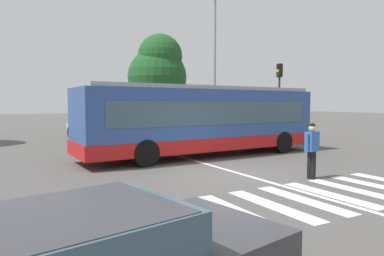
# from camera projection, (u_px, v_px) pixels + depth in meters

# --- Properties ---
(ground_plane) EXTENTS (160.00, 160.00, 0.00)m
(ground_plane) POSITION_uv_depth(u_px,v_px,m) (226.00, 174.00, 11.44)
(ground_plane) COLOR #514F4C
(city_transit_bus) EXTENTS (11.29, 3.09, 3.06)m
(city_transit_bus) POSITION_uv_depth(u_px,v_px,m) (203.00, 120.00, 15.44)
(city_transit_bus) COLOR black
(city_transit_bus) RESTS_ON ground_plane
(pedestrian_crossing_street) EXTENTS (0.58, 0.31, 1.72)m
(pedestrian_crossing_street) POSITION_uv_depth(u_px,v_px,m) (312.00, 147.00, 10.71)
(pedestrian_crossing_street) COLOR black
(pedestrian_crossing_street) RESTS_ON ground_plane
(parked_car_silver) EXTENTS (1.89, 4.51, 1.35)m
(parked_car_silver) POSITION_uv_depth(u_px,v_px,m) (86.00, 126.00, 24.04)
(parked_car_silver) COLOR black
(parked_car_silver) RESTS_ON ground_plane
(parked_car_charcoal) EXTENTS (2.02, 4.57, 1.35)m
(parked_car_charcoal) POSITION_uv_depth(u_px,v_px,m) (124.00, 125.00, 24.94)
(parked_car_charcoal) COLOR black
(parked_car_charcoal) RESTS_ON ground_plane
(parked_car_red) EXTENTS (1.91, 4.52, 1.35)m
(parked_car_red) POSITION_uv_depth(u_px,v_px,m) (156.00, 124.00, 26.73)
(parked_car_red) COLOR black
(parked_car_red) RESTS_ON ground_plane
(traffic_light_far_corner) EXTENTS (0.33, 0.32, 5.01)m
(traffic_light_far_corner) POSITION_uv_depth(u_px,v_px,m) (279.00, 89.00, 23.66)
(traffic_light_far_corner) COLOR #28282B
(traffic_light_far_corner) RESTS_ON ground_plane
(bus_stop_shelter) EXTENTS (4.55, 1.54, 3.25)m
(bus_stop_shelter) POSITION_uv_depth(u_px,v_px,m) (260.00, 102.00, 24.87)
(bus_stop_shelter) COLOR #28282B
(bus_stop_shelter) RESTS_ON ground_plane
(twin_arm_street_lamp) EXTENTS (4.72, 0.32, 10.15)m
(twin_arm_street_lamp) POSITION_uv_depth(u_px,v_px,m) (215.00, 45.00, 23.01)
(twin_arm_street_lamp) COLOR #939399
(twin_arm_street_lamp) RESTS_ON ground_plane
(background_tree_right) EXTENTS (4.88, 4.88, 8.05)m
(background_tree_right) POSITION_uv_depth(u_px,v_px,m) (158.00, 71.00, 29.00)
(background_tree_right) COLOR brown
(background_tree_right) RESTS_ON ground_plane
(crosswalk_painted_stripes) EXTENTS (7.23, 2.85, 0.01)m
(crosswalk_painted_stripes) POSITION_uv_depth(u_px,v_px,m) (317.00, 197.00, 8.64)
(crosswalk_painted_stripes) COLOR silver
(crosswalk_painted_stripes) RESTS_ON ground_plane
(lane_center_line) EXTENTS (0.16, 24.00, 0.01)m
(lane_center_line) POSITION_uv_depth(u_px,v_px,m) (206.00, 164.00, 13.41)
(lane_center_line) COLOR silver
(lane_center_line) RESTS_ON ground_plane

